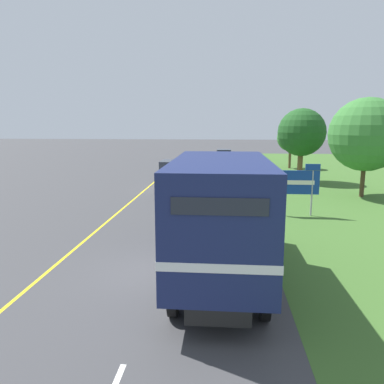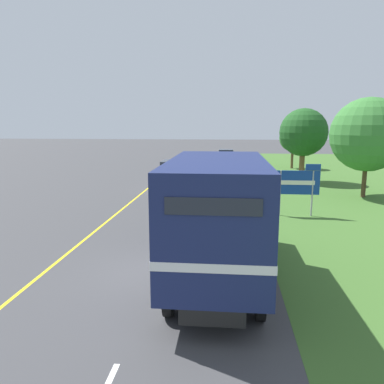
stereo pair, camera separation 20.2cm
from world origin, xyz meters
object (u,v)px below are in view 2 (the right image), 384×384
Objects in this scene: lead_car_white at (174,175)px; roadside_tree_near at (368,135)px; lead_car_blue_ahead at (226,158)px; highway_sign at (297,183)px; roadside_tree_far at (293,138)px; horse_trailer_truck at (218,213)px; roadside_tree_mid at (303,133)px.

roadside_tree_near is (12.72, -2.00, 2.98)m from lead_car_white.
highway_sign is at bearing -80.55° from lead_car_blue_ahead.
horse_trailer_truck is at bearing -103.46° from roadside_tree_far.
roadside_tree_near is at bearing -8.94° from lead_car_white.
horse_trailer_truck reaches higher than highway_sign.
lead_car_blue_ahead is 19.64m from roadside_tree_near.
roadside_tree_near reaches higher than roadside_tree_far.
highway_sign is 0.58× the size of roadside_tree_far.
lead_car_blue_ahead is (3.72, 15.19, -0.09)m from lead_car_white.
roadside_tree_far reaches higher than lead_car_blue_ahead.
lead_car_blue_ahead is 0.66× the size of roadside_tree_mid.
horse_trailer_truck is 9.22m from highway_sign.
roadside_tree_far is at bearing 85.19° from roadside_tree_mid.
roadside_tree_mid is at bearing 114.42° from roadside_tree_near.
horse_trailer_truck is at bearing -123.16° from roadside_tree_near.
lead_car_white is at bearing -157.22° from roadside_tree_mid.
roadside_tree_far reaches higher than lead_car_white.
horse_trailer_truck is 16.33m from lead_car_white.
roadside_tree_mid reaches higher than roadside_tree_far.
roadside_tree_far is (7.00, -1.53, 2.27)m from lead_car_blue_ahead.
roadside_tree_mid is at bearing 72.63° from horse_trailer_truck.
lead_car_blue_ahead is at bearing 89.88° from horse_trailer_truck.
highway_sign is 0.46× the size of roadside_tree_mid.
lead_car_blue_ahead is 1.44× the size of highway_sign.
highway_sign is 0.42× the size of roadside_tree_near.
horse_trailer_truck reaches higher than lead_car_white.
highway_sign is (7.50, -7.52, 0.66)m from lead_car_white.
lead_car_blue_ahead is at bearing 99.45° from highway_sign.
lead_car_blue_ahead is at bearing 76.25° from lead_car_white.
lead_car_white is (-3.65, 15.88, -1.04)m from horse_trailer_truck.
roadside_tree_mid is at bearing 78.28° from highway_sign.
roadside_tree_mid reaches higher than lead_car_white.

